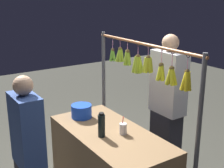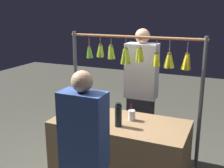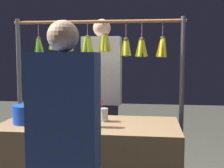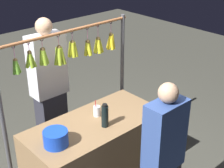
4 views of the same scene
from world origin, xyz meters
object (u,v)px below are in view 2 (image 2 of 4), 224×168
at_px(blue_bucket, 76,110).
at_px(vendor_person, 141,95).
at_px(customer_person, 84,164).
at_px(drink_cup, 132,115).
at_px(water_bottle, 118,115).

bearing_deg(blue_bucket, vendor_person, -119.69).
distance_m(vendor_person, customer_person, 1.72).
height_order(blue_bucket, customer_person, customer_person).
relative_size(drink_cup, vendor_person, 0.11).
relative_size(water_bottle, blue_bucket, 1.09).
bearing_deg(drink_cup, customer_person, 86.34).
height_order(vendor_person, customer_person, vendor_person).
bearing_deg(vendor_person, drink_cup, 100.02).
relative_size(vendor_person, customer_person, 1.13).
bearing_deg(drink_cup, water_bottle, 71.19).
xyz_separation_m(water_bottle, blue_bucket, (0.56, -0.07, -0.05)).
xyz_separation_m(water_bottle, drink_cup, (-0.07, -0.22, -0.06)).
bearing_deg(water_bottle, customer_person, 90.81).
bearing_deg(customer_person, blue_bucket, -55.68).
relative_size(water_bottle, customer_person, 0.16).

